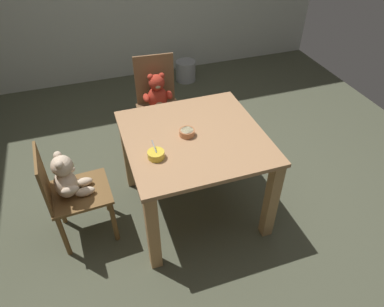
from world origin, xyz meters
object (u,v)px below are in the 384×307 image
Objects in this scene: dining_table at (194,152)px; metal_pail at (186,71)px; porridge_bowl_terracotta_center at (187,132)px; porridge_bowl_yellow_near_left at (156,155)px; teddy_chair_far_center at (158,99)px; teddy_chair_near_left at (69,185)px.

dining_table reaches higher than metal_pail.
porridge_bowl_yellow_near_left reaches higher than porridge_bowl_terracotta_center.
teddy_chair_far_center is 1.24m from teddy_chair_near_left.
porridge_bowl_terracotta_center is (-0.05, 0.02, 0.18)m from dining_table.
porridge_bowl_terracotta_center reaches higher than metal_pail.
teddy_chair_far_center is at bearing 75.70° from porridge_bowl_yellow_near_left.
teddy_chair_near_left reaches higher than metal_pail.
metal_pail is (0.67, 2.13, -0.63)m from porridge_bowl_terracotta_center.
dining_table is at bearing 25.49° from porridge_bowl_yellow_near_left.
porridge_bowl_yellow_near_left is 0.46× the size of metal_pail.
porridge_bowl_terracotta_center is (-0.00, -0.89, 0.23)m from teddy_chair_far_center.
porridge_bowl_yellow_near_left is at bearing -18.70° from teddy_chair_near_left.
porridge_bowl_terracotta_center is 2.32m from metal_pail.
metal_pail is at bearing 67.75° from porridge_bowl_yellow_near_left.
metal_pail is (1.54, 2.14, -0.38)m from teddy_chair_near_left.
metal_pail is at bearing 73.80° from dining_table.
metal_pail is (0.67, 1.24, -0.40)m from teddy_chair_far_center.
metal_pail is at bearing 72.48° from porridge_bowl_terracotta_center.
dining_table is at bearing 7.09° from teddy_chair_far_center.
teddy_chair_far_center is 7.59× the size of porridge_bowl_yellow_near_left.
porridge_bowl_yellow_near_left is (0.59, -0.17, 0.25)m from teddy_chair_near_left.
porridge_bowl_yellow_near_left reaches higher than metal_pail.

